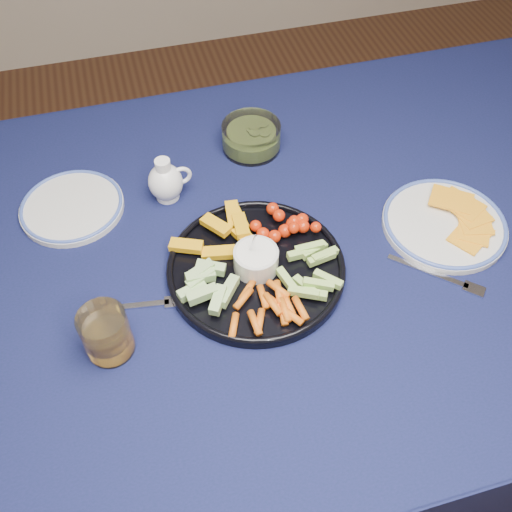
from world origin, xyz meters
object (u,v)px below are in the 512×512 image
object	(u,v)px
creamer_pitcher	(166,182)
dining_table	(283,266)
side_plate_extra	(72,207)
juice_tumbler	(107,335)
pickle_bowl	(251,138)
cheese_plate	(445,222)
crudite_platter	(255,266)

from	to	relation	value
creamer_pitcher	dining_table	bearing A→B (deg)	-41.59
side_plate_extra	juice_tumbler	bearing A→B (deg)	-83.45
pickle_bowl	creamer_pitcher	bearing A→B (deg)	-153.53
creamer_pitcher	side_plate_extra	bearing A→B (deg)	175.58
dining_table	pickle_bowl	xyz separation A→B (m)	(0.01, 0.28, 0.12)
juice_tumbler	side_plate_extra	bearing A→B (deg)	96.55
cheese_plate	side_plate_extra	world-z (taller)	cheese_plate
juice_tumbler	cheese_plate	bearing A→B (deg)	8.45
crudite_platter	side_plate_extra	bearing A→B (deg)	140.95
cheese_plate	juice_tumbler	size ratio (longest dim) A/B	2.58
creamer_pitcher	juice_tumbler	size ratio (longest dim) A/B	1.04
crudite_platter	creamer_pitcher	distance (m)	0.27
cheese_plate	side_plate_extra	size ratio (longest dim) A/B	1.17
creamer_pitcher	juice_tumbler	world-z (taller)	creamer_pitcher
dining_table	juice_tumbler	bearing A→B (deg)	-156.54
pickle_bowl	side_plate_extra	bearing A→B (deg)	-167.64
dining_table	juice_tumbler	distance (m)	0.41
pickle_bowl	cheese_plate	xyz separation A→B (m)	(0.31, -0.33, -0.01)
dining_table	creamer_pitcher	distance (m)	0.30
juice_tumbler	dining_table	bearing A→B (deg)	23.46
pickle_bowl	juice_tumbler	xyz separation A→B (m)	(-0.36, -0.43, 0.01)
creamer_pitcher	juice_tumbler	xyz separation A→B (m)	(-0.16, -0.33, -0.00)
side_plate_extra	creamer_pitcher	bearing A→B (deg)	-4.42
creamer_pitcher	side_plate_extra	world-z (taller)	creamer_pitcher
pickle_bowl	cheese_plate	size ratio (longest dim) A/B	0.54
cheese_plate	crudite_platter	bearing A→B (deg)	-178.53
cheese_plate	juice_tumbler	world-z (taller)	juice_tumbler
dining_table	pickle_bowl	bearing A→B (deg)	88.24
dining_table	side_plate_extra	world-z (taller)	side_plate_extra
dining_table	cheese_plate	xyz separation A→B (m)	(0.31, -0.05, 0.10)
side_plate_extra	crudite_platter	bearing A→B (deg)	-39.05
creamer_pitcher	cheese_plate	xyz separation A→B (m)	(0.51, -0.23, -0.03)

